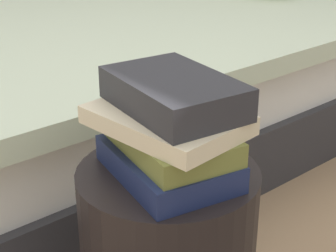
% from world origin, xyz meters
% --- Properties ---
extents(bed, '(1.58, 2.04, 0.62)m').
position_xyz_m(bed, '(-1.06, 0.52, 0.23)').
color(bed, '#2D2D33').
rests_on(bed, ground_plane).
extents(book_navy, '(0.27, 0.21, 0.05)m').
position_xyz_m(book_navy, '(0.01, -0.01, 0.46)').
color(book_navy, '#19234C').
rests_on(book_navy, side_table).
extents(book_olive, '(0.28, 0.20, 0.04)m').
position_xyz_m(book_olive, '(-0.00, 0.00, 0.51)').
color(book_olive, olive).
rests_on(book_olive, book_navy).
extents(book_cream, '(0.28, 0.21, 0.03)m').
position_xyz_m(book_cream, '(0.01, -0.01, 0.55)').
color(book_cream, beige).
rests_on(book_cream, book_olive).
extents(book_charcoal, '(0.26, 0.19, 0.06)m').
position_xyz_m(book_charcoal, '(0.01, 0.01, 0.59)').
color(book_charcoal, '#28282D').
rests_on(book_charcoal, book_cream).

